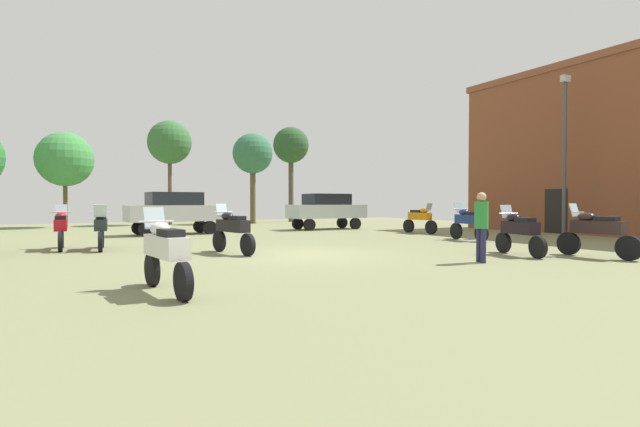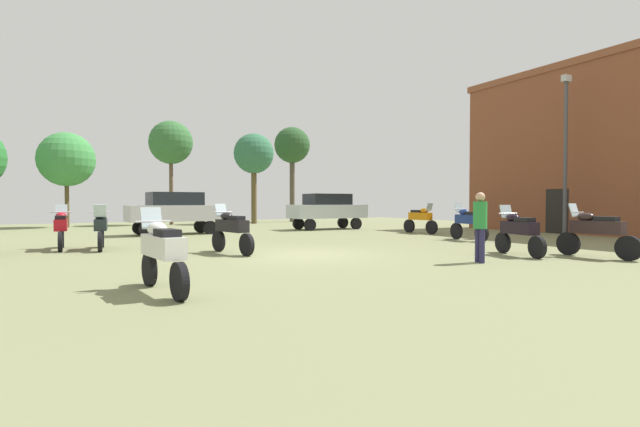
# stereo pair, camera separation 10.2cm
# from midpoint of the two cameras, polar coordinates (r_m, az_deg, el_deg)

# --- Properties ---
(ground_plane) EXTENTS (44.00, 52.00, 0.02)m
(ground_plane) POSITION_cam_midpoint_polar(r_m,az_deg,el_deg) (13.62, -2.45, -5.11)
(ground_plane) COLOR #777C53
(motorcycle_1) EXTENTS (0.62, 2.13, 1.46)m
(motorcycle_1) POSITION_cam_midpoint_polar(r_m,az_deg,el_deg) (17.13, -29.36, -1.52)
(motorcycle_1) COLOR black
(motorcycle_1) RESTS_ON ground
(motorcycle_3) EXTENTS (0.64, 2.23, 1.45)m
(motorcycle_3) POSITION_cam_midpoint_polar(r_m,az_deg,el_deg) (8.31, -18.76, -4.36)
(motorcycle_3) COLOR black
(motorcycle_3) RESTS_ON ground
(motorcycle_4) EXTENTS (0.75, 2.26, 1.49)m
(motorcycle_4) POSITION_cam_midpoint_polar(r_m,az_deg,el_deg) (14.08, -10.92, -1.89)
(motorcycle_4) COLOR black
(motorcycle_4) RESTS_ON ground
(motorcycle_6) EXTENTS (0.76, 2.07, 1.45)m
(motorcycle_6) POSITION_cam_midpoint_polar(r_m,az_deg,el_deg) (14.53, 23.06, -1.95)
(motorcycle_6) COLOR black
(motorcycle_6) RESTS_ON ground
(motorcycle_7) EXTENTS (0.62, 2.13, 1.50)m
(motorcycle_7) POSITION_cam_midpoint_polar(r_m,az_deg,el_deg) (23.21, 12.05, -0.60)
(motorcycle_7) COLOR black
(motorcycle_7) RESTS_ON ground
(motorcycle_8) EXTENTS (0.62, 2.27, 1.50)m
(motorcycle_8) POSITION_cam_midpoint_polar(r_m,az_deg,el_deg) (14.91, 30.64, -1.86)
(motorcycle_8) COLOR black
(motorcycle_8) RESTS_ON ground
(motorcycle_10) EXTENTS (0.63, 2.18, 1.51)m
(motorcycle_10) POSITION_cam_midpoint_polar(r_m,az_deg,el_deg) (19.49, 17.56, -1.00)
(motorcycle_10) COLOR black
(motorcycle_10) RESTS_ON ground
(motorcycle_13) EXTENTS (0.62, 2.17, 1.47)m
(motorcycle_13) POSITION_cam_midpoint_polar(r_m,az_deg,el_deg) (16.51, -25.45, -1.56)
(motorcycle_13) COLOR black
(motorcycle_13) RESTS_ON ground
(car_1) EXTENTS (4.31, 1.83, 2.00)m
(car_1) POSITION_cam_midpoint_polar(r_m,az_deg,el_deg) (26.13, 0.71, 0.61)
(car_1) COLOR black
(car_1) RESTS_ON ground
(car_2) EXTENTS (4.41, 2.09, 2.00)m
(car_2) POSITION_cam_midpoint_polar(r_m,az_deg,el_deg) (22.99, -17.56, 0.43)
(car_2) COLOR black
(car_2) RESTS_ON ground
(person_1) EXTENTS (0.40, 0.40, 1.78)m
(person_1) POSITION_cam_midpoint_polar(r_m,az_deg,el_deg) (12.41, 18.97, -0.93)
(person_1) COLOR #27244B
(person_1) RESTS_ON ground
(tree_3) EXTENTS (2.85, 2.85, 6.42)m
(tree_3) POSITION_cam_midpoint_polar(r_m,az_deg,el_deg) (33.64, -8.35, 7.17)
(tree_3) COLOR brown
(tree_3) RESTS_ON ground
(tree_4) EXTENTS (2.80, 2.80, 7.39)m
(tree_4) POSITION_cam_midpoint_polar(r_m,az_deg,el_deg) (36.67, -3.67, 8.20)
(tree_4) COLOR #4E4537
(tree_4) RESTS_ON ground
(tree_5) EXTENTS (2.91, 2.91, 7.03)m
(tree_5) POSITION_cam_midpoint_polar(r_m,az_deg,el_deg) (33.31, -18.06, 8.23)
(tree_5) COLOR brown
(tree_5) RESTS_ON ground
(tree_7) EXTENTS (3.27, 3.27, 5.76)m
(tree_7) POSITION_cam_midpoint_polar(r_m,az_deg,el_deg) (32.22, -28.91, 5.83)
(tree_7) COLOR #504025
(tree_7) RESTS_ON ground
(lamp_post) EXTENTS (0.44, 0.24, 7.25)m
(lamp_post) POSITION_cam_midpoint_polar(r_m,az_deg,el_deg) (23.92, 27.71, 7.22)
(lamp_post) COLOR #47474C
(lamp_post) RESTS_ON ground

